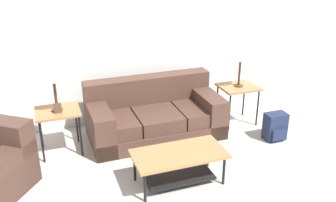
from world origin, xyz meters
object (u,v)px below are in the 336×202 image
object	(u,v)px
coffee_table	(179,160)
backpack	(275,127)
table_lamp_left	(53,72)
couch	(154,116)
side_table_right	(238,90)
table_lamp_right	(241,52)
side_table_left	(58,115)

from	to	relation	value
coffee_table	backpack	distance (m)	1.78
table_lamp_left	couch	bearing A→B (deg)	2.07
side_table_right	table_lamp_right	bearing A→B (deg)	-90.00
table_lamp_right	table_lamp_left	bearing A→B (deg)	180.00
coffee_table	side_table_left	world-z (taller)	side_table_left
couch	side_table_left	distance (m)	1.37
side_table_right	table_lamp_right	xyz separation A→B (m)	(0.00, -0.00, 0.60)
table_lamp_right	backpack	world-z (taller)	table_lamp_right
table_lamp_right	coffee_table	bearing A→B (deg)	-140.12
side_table_left	side_table_right	size ratio (longest dim) A/B	1.00
table_lamp_left	side_table_left	bearing A→B (deg)	45.00
side_table_left	table_lamp_right	distance (m)	2.76
table_lamp_left	backpack	xyz separation A→B (m)	(2.94, -0.69, -0.95)
couch	table_lamp_right	size ratio (longest dim) A/B	2.91
side_table_left	side_table_right	xyz separation A→B (m)	(2.69, 0.00, 0.00)
side_table_left	table_lamp_right	size ratio (longest dim) A/B	0.93
table_lamp_right	backpack	xyz separation A→B (m)	(0.25, -0.69, -0.95)
side_table_left	coffee_table	bearing A→B (deg)	-44.36
backpack	coffee_table	bearing A→B (deg)	-162.75
couch	backpack	world-z (taller)	couch
couch	table_lamp_left	size ratio (longest dim) A/B	2.91
coffee_table	side_table_right	bearing A→B (deg)	39.88
side_table_right	table_lamp_left	xyz separation A→B (m)	(-2.69, -0.00, 0.60)
coffee_table	couch	bearing A→B (deg)	85.23
couch	coffee_table	size ratio (longest dim) A/B	1.77
coffee_table	table_lamp_left	world-z (taller)	table_lamp_left
coffee_table	table_lamp_left	bearing A→B (deg)	135.64
side_table_left	table_lamp_left	xyz separation A→B (m)	(-0.00, -0.00, 0.60)
side_table_left	table_lamp_left	world-z (taller)	table_lamp_left
side_table_left	backpack	world-z (taller)	side_table_left
couch	side_table_left	world-z (taller)	couch
couch	side_table_right	xyz separation A→B (m)	(1.35, -0.05, 0.26)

